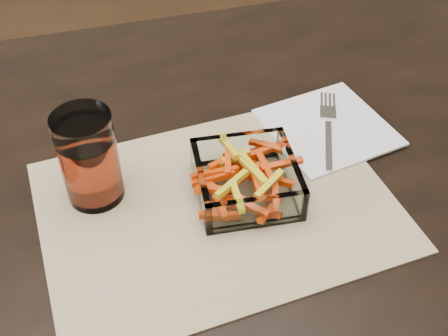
{
  "coord_description": "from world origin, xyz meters",
  "views": [
    {
      "loc": [
        -0.05,
        -0.53,
        1.3
      ],
      "look_at": [
        0.1,
        -0.02,
        0.78
      ],
      "focal_mm": 45.0,
      "sensor_mm": 36.0,
      "label": 1
    }
  ],
  "objects_px": {
    "dining_table": "(156,231)",
    "fork": "(328,126)",
    "glass_bowl": "(246,181)",
    "tumbler": "(90,161)"
  },
  "relations": [
    {
      "from": "dining_table",
      "to": "glass_bowl",
      "type": "bearing_deg",
      "value": -19.45
    },
    {
      "from": "glass_bowl",
      "to": "fork",
      "type": "relative_size",
      "value": 0.82
    },
    {
      "from": "fork",
      "to": "glass_bowl",
      "type": "bearing_deg",
      "value": -127.28
    },
    {
      "from": "dining_table",
      "to": "glass_bowl",
      "type": "xyz_separation_m",
      "value": [
        0.12,
        -0.04,
        0.11
      ]
    },
    {
      "from": "tumbler",
      "to": "fork",
      "type": "distance_m",
      "value": 0.36
    },
    {
      "from": "dining_table",
      "to": "fork",
      "type": "relative_size",
      "value": 9.29
    },
    {
      "from": "glass_bowl",
      "to": "dining_table",
      "type": "bearing_deg",
      "value": 160.55
    },
    {
      "from": "glass_bowl",
      "to": "tumbler",
      "type": "relative_size",
      "value": 1.08
    },
    {
      "from": "tumbler",
      "to": "dining_table",
      "type": "bearing_deg",
      "value": -7.89
    },
    {
      "from": "dining_table",
      "to": "glass_bowl",
      "type": "distance_m",
      "value": 0.17
    }
  ]
}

